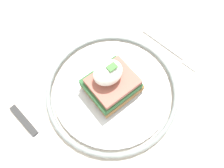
# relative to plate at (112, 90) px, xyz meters

# --- Properties ---
(ground_plane) EXTENTS (6.00, 6.00, 0.00)m
(ground_plane) POSITION_rel_plate_xyz_m (-0.01, -0.04, -0.76)
(ground_plane) COLOR #B2ADA3
(dining_table) EXTENTS (1.13, 0.68, 0.75)m
(dining_table) POSITION_rel_plate_xyz_m (-0.01, -0.04, -0.13)
(dining_table) COLOR beige
(dining_table) RESTS_ON ground_plane
(plate) EXTENTS (0.26, 0.26, 0.02)m
(plate) POSITION_rel_plate_xyz_m (0.00, 0.00, 0.00)
(plate) COLOR silver
(plate) RESTS_ON dining_table
(sandwich) EXTENTS (0.10, 0.08, 0.09)m
(sandwich) POSITION_rel_plate_xyz_m (0.00, -0.00, 0.04)
(sandwich) COLOR olive
(sandwich) RESTS_ON plate
(fork) EXTENTS (0.04, 0.15, 0.00)m
(fork) POSITION_rel_plate_xyz_m (-0.17, 0.01, -0.01)
(fork) COLOR silver
(fork) RESTS_ON dining_table
(knife) EXTENTS (0.04, 0.19, 0.01)m
(knife) POSITION_rel_plate_xyz_m (0.17, -0.01, -0.01)
(knife) COLOR #2D2D2D
(knife) RESTS_ON dining_table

